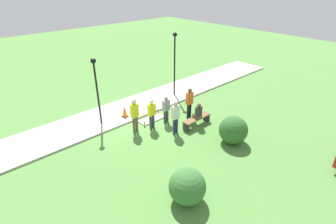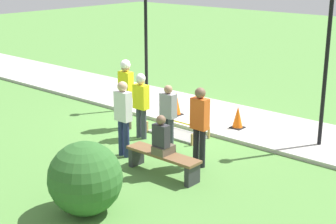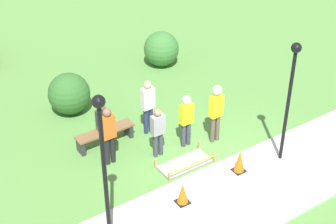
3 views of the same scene
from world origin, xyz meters
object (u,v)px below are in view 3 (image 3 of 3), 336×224
traffic_cone_near_patch (183,193)px  worker_supervisor (186,116)px  worker_assistant (216,108)px  bystander_in_gray_shirt (148,104)px  person_seated_on_bench (103,120)px  lamppost_near (291,86)px  park_bench (105,134)px  bystander_in_orange_shirt (108,132)px  bystander_in_white_shirt (158,130)px  traffic_cone_far_patch (240,161)px  lamppost_far (103,155)px

traffic_cone_near_patch → worker_supervisor: (1.62, 2.12, 0.64)m
worker_assistant → bystander_in_gray_shirt: (-1.45, 1.52, -0.13)m
worker_assistant → person_seated_on_bench: bearing=148.5°
bystander_in_gray_shirt → lamppost_near: size_ratio=0.50×
park_bench → bystander_in_gray_shirt: bystander_in_gray_shirt is taller
park_bench → bystander_in_orange_shirt: bystander_in_orange_shirt is taller
park_bench → bystander_in_white_shirt: (1.03, -1.37, 0.55)m
traffic_cone_far_patch → lamppost_far: bearing=-174.3°
worker_supervisor → park_bench: bearing=144.9°
lamppost_far → worker_assistant: bearing=23.5°
worker_assistant → worker_supervisor: bearing=160.3°
bystander_in_orange_shirt → traffic_cone_near_patch: bearing=-75.2°
traffic_cone_far_patch → lamppost_far: 4.95m
park_bench → lamppost_far: bearing=-116.4°
lamppost_far → worker_supervisor: bearing=31.5°
bystander_in_white_shirt → lamppost_far: size_ratio=0.39×
person_seated_on_bench → traffic_cone_near_patch: bearing=-83.6°
traffic_cone_far_patch → bystander_in_orange_shirt: bystander_in_orange_shirt is taller
worker_assistant → bystander_in_orange_shirt: bearing=165.4°
traffic_cone_near_patch → worker_assistant: size_ratio=0.32×
traffic_cone_far_patch → worker_supervisor: bearing=102.8°
park_bench → worker_supervisor: bearing=-35.1°
park_bench → worker_supervisor: 2.55m
bystander_in_orange_shirt → person_seated_on_bench: bearing=72.5°
traffic_cone_far_patch → worker_assistant: size_ratio=0.36×
worker_assistant → lamppost_near: bearing=-62.3°
worker_assistant → lamppost_near: 2.49m
person_seated_on_bench → bystander_in_orange_shirt: 1.01m
bystander_in_gray_shirt → bystander_in_white_shirt: bystander_in_gray_shirt is taller
traffic_cone_far_patch → bystander_in_gray_shirt: bearing=107.9°
traffic_cone_near_patch → park_bench: 3.55m
person_seated_on_bench → bystander_in_white_shirt: (1.05, -1.42, 0.05)m
bystander_in_gray_shirt → bystander_in_white_shirt: size_ratio=1.15×
traffic_cone_far_patch → person_seated_on_bench: size_ratio=0.80×
lamppost_near → bystander_in_orange_shirt: bearing=147.2°
traffic_cone_near_patch → bystander_in_gray_shirt: 3.55m
person_seated_on_bench → lamppost_far: lamppost_far is taller
worker_supervisor → lamppost_far: (-3.90, -2.39, 1.76)m
park_bench → person_seated_on_bench: bearing=107.5°
traffic_cone_far_patch → person_seated_on_bench: bearing=125.9°
bystander_in_gray_shirt → worker_supervisor: bearing=-64.4°
park_bench → lamppost_far: 4.89m
bystander_in_gray_shirt → lamppost_far: lamppost_far is taller
bystander_in_white_shirt → lamppost_far: 4.24m
worker_assistant → lamppost_near: (0.98, -1.86, 1.34)m
worker_supervisor → bystander_in_white_shirt: worker_supervisor is taller
traffic_cone_near_patch → bystander_in_white_shirt: size_ratio=0.38×
bystander_in_orange_shirt → lamppost_near: (4.17, -2.69, 1.46)m
person_seated_on_bench → bystander_in_gray_shirt: bearing=-9.8°
traffic_cone_far_patch → lamppost_far: (-4.34, -0.43, 2.35)m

